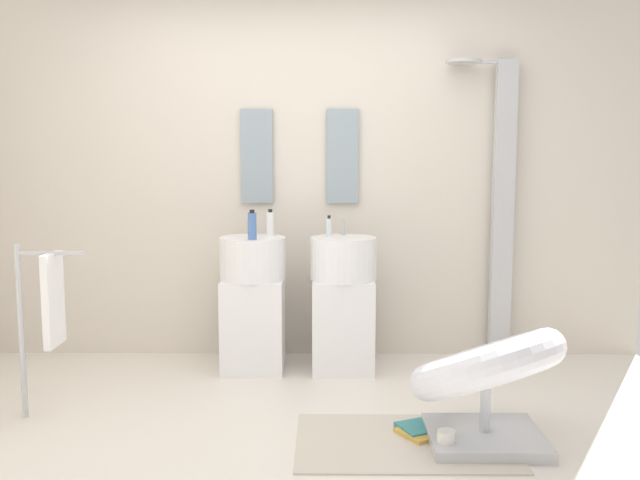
# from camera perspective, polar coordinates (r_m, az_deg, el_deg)

# --- Properties ---
(ground_plane) EXTENTS (4.80, 3.60, 0.04)m
(ground_plane) POSITION_cam_1_polar(r_m,az_deg,el_deg) (3.55, -2.62, -16.87)
(ground_plane) COLOR silver
(rear_partition) EXTENTS (4.80, 0.10, 2.60)m
(rear_partition) POSITION_cam_1_polar(r_m,az_deg,el_deg) (4.89, -1.64, 5.65)
(rear_partition) COLOR beige
(rear_partition) RESTS_ON ground_plane
(pedestal_sink_left) EXTENTS (0.43, 0.43, 0.98)m
(pedestal_sink_left) POSITION_cam_1_polar(r_m,az_deg,el_deg) (4.60, -5.50, -5.05)
(pedestal_sink_left) COLOR white
(pedestal_sink_left) RESTS_ON ground_plane
(pedestal_sink_right) EXTENTS (0.43, 0.43, 0.98)m
(pedestal_sink_right) POSITION_cam_1_polar(r_m,az_deg,el_deg) (4.58, 1.91, -5.08)
(pedestal_sink_right) COLOR white
(pedestal_sink_right) RESTS_ON ground_plane
(vanity_mirror_left) EXTENTS (0.22, 0.03, 0.64)m
(vanity_mirror_left) POSITION_cam_1_polar(r_m,az_deg,el_deg) (4.84, -5.21, 6.85)
(vanity_mirror_left) COLOR #8C9EA8
(vanity_mirror_right) EXTENTS (0.22, 0.03, 0.64)m
(vanity_mirror_right) POSITION_cam_1_polar(r_m,az_deg,el_deg) (4.82, 1.86, 6.87)
(vanity_mirror_right) COLOR #8C9EA8
(shower_column) EXTENTS (0.49, 0.24, 2.05)m
(shower_column) POSITION_cam_1_polar(r_m,az_deg,el_deg) (4.93, 14.62, 2.87)
(shower_column) COLOR #B7BABF
(shower_column) RESTS_ON ground_plane
(lounge_chair) EXTENTS (1.11, 1.11, 0.65)m
(lounge_chair) POSITION_cam_1_polar(r_m,az_deg,el_deg) (3.54, 13.50, -10.70)
(lounge_chair) COLOR #B7BABF
(lounge_chair) RESTS_ON ground_plane
(towel_rack) EXTENTS (0.37, 0.22, 0.95)m
(towel_rack) POSITION_cam_1_polar(r_m,az_deg,el_deg) (3.98, -21.44, -4.88)
(towel_rack) COLOR #B7BABF
(towel_rack) RESTS_ON ground_plane
(area_rug) EXTENTS (1.07, 0.71, 0.01)m
(area_rug) POSITION_cam_1_polar(r_m,az_deg,el_deg) (3.60, 6.96, -16.14)
(area_rug) COLOR beige
(area_rug) RESTS_ON ground_plane
(magazine_teal) EXTENTS (0.30, 0.27, 0.03)m
(magazine_teal) POSITION_cam_1_polar(r_m,az_deg,el_deg) (3.72, 8.47, -15.00)
(magazine_teal) COLOR teal
(magazine_teal) RESTS_ON area_rug
(magazine_ochre) EXTENTS (0.29, 0.28, 0.02)m
(magazine_ochre) POSITION_cam_1_polar(r_m,az_deg,el_deg) (3.68, 8.35, -15.36)
(magazine_ochre) COLOR gold
(magazine_ochre) RESTS_ON area_rug
(coffee_mug) EXTENTS (0.09, 0.09, 0.11)m
(coffee_mug) POSITION_cam_1_polar(r_m,az_deg,el_deg) (3.48, 10.31, -15.97)
(coffee_mug) COLOR white
(coffee_mug) RESTS_ON area_rug
(soap_bottle_blue) EXTENTS (0.06, 0.06, 0.19)m
(soap_bottle_blue) POSITION_cam_1_polar(r_m,az_deg,el_deg) (4.40, -5.60, 1.18)
(soap_bottle_blue) COLOR #4C72B7
(soap_bottle_blue) RESTS_ON pedestal_sink_left
(soap_bottle_clear) EXTENTS (0.04, 0.04, 0.14)m
(soap_bottle_clear) POSITION_cam_1_polar(r_m,az_deg,el_deg) (4.56, 0.74, 1.09)
(soap_bottle_clear) COLOR silver
(soap_bottle_clear) RESTS_ON pedestal_sink_right
(soap_bottle_white) EXTENTS (0.05, 0.05, 0.18)m
(soap_bottle_white) POSITION_cam_1_polar(r_m,az_deg,el_deg) (4.60, -4.10, 1.36)
(soap_bottle_white) COLOR white
(soap_bottle_white) RESTS_ON pedestal_sink_left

